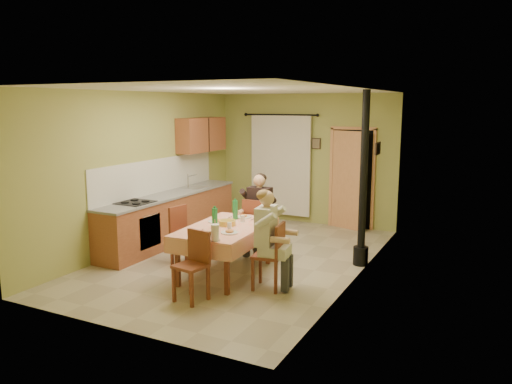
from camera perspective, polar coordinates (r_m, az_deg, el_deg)
The scene contains 17 objects.
floor at distance 8.50m, azimuth -1.82°, elevation -7.63°, with size 4.00×6.00×0.01m, color tan.
room_shell at distance 8.14m, azimuth -1.89°, elevation 4.68°, with size 4.04×6.04×2.82m.
kitchen_run at distance 9.59m, azimuth -9.70°, elevation -2.75°, with size 0.64×3.64×1.56m.
upper_cabinets at distance 10.52m, azimuth -6.23°, elevation 6.53°, with size 0.35×1.40×0.70m, color brown.
curtain at distance 11.03m, azimuth 2.81°, elevation 3.15°, with size 1.70×0.07×2.22m.
doorway at distance 10.54m, azimuth 10.76°, elevation 1.51°, with size 0.96×0.31×2.15m.
dining_table at distance 7.65m, azimuth -3.45°, elevation -6.68°, with size 1.15×1.81×0.76m.
tableware at distance 7.44m, azimuth -3.75°, elevation -3.61°, with size 0.77×1.60×0.33m.
chair_far at distance 8.64m, azimuth 0.29°, elevation -5.33°, with size 0.44×0.44×0.99m.
chair_near at distance 6.74m, azimuth -7.35°, elevation -9.90°, with size 0.43×0.43×0.93m.
chair_right at distance 7.10m, azimuth 1.48°, elevation -8.76°, with size 0.44×0.44×0.95m.
chair_left at distance 8.22m, azimuth -8.01°, elevation -6.25°, with size 0.45×0.45×0.95m.
man_far at distance 8.51m, azimuth 0.34°, elevation -1.49°, with size 0.58×0.47×1.39m.
man_right at distance 6.94m, azimuth 1.40°, elevation -4.13°, with size 0.51×0.61×1.39m.
stove_flue at distance 8.12m, azimuth 12.08°, elevation -1.23°, with size 0.24×0.24×2.80m.
picture_back at distance 10.75m, azimuth 6.90°, elevation 5.53°, with size 0.19×0.03×0.23m, color black.
picture_right at distance 8.57m, azimuth 13.76°, elevation 4.86°, with size 0.03×0.31×0.21m, color brown.
Camera 1 is at (3.87, -7.12, 2.57)m, focal length 35.00 mm.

